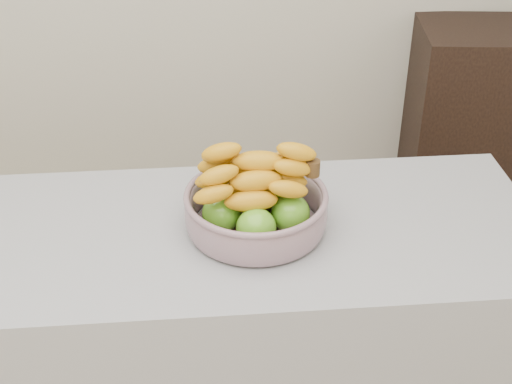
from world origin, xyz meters
TOP-DOWN VIEW (x-y plane):
  - counter at (0.00, 0.55)m, footprint 2.00×0.60m
  - cabinet at (1.34, 1.78)m, footprint 0.56×0.47m
  - fruit_bowl at (0.31, 0.55)m, footprint 0.33×0.33m

SIDE VIEW (x-z plane):
  - counter at x=0.00m, z-range 0.00..0.90m
  - cabinet at x=1.34m, z-range 0.00..0.93m
  - fruit_bowl at x=0.31m, z-range 0.86..1.07m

